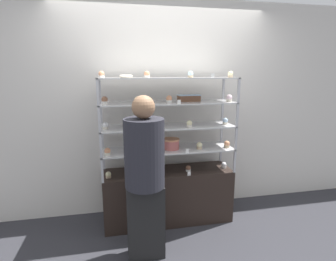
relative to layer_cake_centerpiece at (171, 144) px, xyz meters
The scene contains 36 objects.
ground_plane 0.96m from the layer_cake_centerpiece, 154.49° to the left, with size 20.00×20.00×0.00m, color #2D2D33.
back_wall 0.51m from the layer_cake_centerpiece, 95.01° to the left, with size 8.00×0.05×2.60m.
display_base 0.64m from the layer_cake_centerpiece, 154.49° to the left, with size 1.49×0.43×0.63m.
display_riser_lower 0.08m from the layer_cake_centerpiece, 154.49° to the left, with size 1.49×0.43×0.27m.
display_riser_middle 0.19m from the layer_cake_centerpiece, 154.49° to the left, with size 1.49×0.43×0.27m.
display_riser_upper 0.46m from the layer_cake_centerpiece, 154.49° to the left, with size 1.49×0.43×0.27m.
display_riser_top 0.73m from the layer_cake_centerpiece, 154.49° to the left, with size 1.49×0.43×0.27m.
layer_cake_centerpiece is the anchor object (origin of this frame).
sheet_cake_frosted 0.56m from the layer_cake_centerpiece, 16.21° to the left, with size 0.25×0.13×0.07m.
cupcake_0 0.77m from the layer_cake_centerpiece, behind, with size 0.06×0.06×0.07m.
cupcake_1 0.40m from the layer_cake_centerpiece, 164.92° to the right, with size 0.06×0.06×0.07m.
cupcake_2 0.36m from the layer_cake_centerpiece, 14.21° to the right, with size 0.06×0.06×0.07m.
cupcake_3 0.71m from the layer_cake_centerpiece, ahead, with size 0.06×0.06×0.07m.
price_tag_0 0.39m from the layer_cake_centerpiece, 47.25° to the right, with size 0.04×0.00×0.04m.
cupcake_4 0.71m from the layer_cake_centerpiece, behind, with size 0.07×0.07×0.08m.
cupcake_5 0.39m from the layer_cake_centerpiece, behind, with size 0.07×0.07×0.08m.
cupcake_6 0.32m from the layer_cake_centerpiece, 11.58° to the right, with size 0.07×0.07×0.08m.
cupcake_7 0.65m from the layer_cake_centerpiece, ahead, with size 0.07×0.07×0.08m.
price_tag_1 0.23m from the layer_cake_centerpiece, 51.72° to the right, with size 0.04×0.00×0.04m.
cupcake_8 0.76m from the layer_cake_centerpiece, behind, with size 0.06×0.06×0.08m.
cupcake_9 0.35m from the layer_cake_centerpiece, 162.82° to the right, with size 0.06×0.06×0.08m.
cupcake_10 0.32m from the layer_cake_centerpiece, 27.11° to the right, with size 0.06×0.06×0.08m.
cupcake_11 0.68m from the layer_cake_centerpiece, ahead, with size 0.06×0.06×0.08m.
price_tag_2 0.47m from the layer_cake_centerpiece, 154.16° to the right, with size 0.04×0.00×0.04m.
cupcake_12 0.88m from the layer_cake_centerpiece, behind, with size 0.07×0.07×0.08m.
cupcake_13 0.64m from the layer_cake_centerpiece, 166.08° to the right, with size 0.07×0.07×0.08m.
cupcake_14 0.51m from the layer_cake_centerpiece, 123.38° to the right, with size 0.07×0.07×0.08m.
cupcake_15 0.83m from the layer_cake_centerpiece, ahead, with size 0.07×0.07×0.08m.
price_tag_3 0.53m from the layer_cake_centerpiece, 76.52° to the right, with size 0.04×0.00×0.04m.
cupcake_16 1.06m from the layer_cake_centerpiece, behind, with size 0.06×0.06×0.07m.
cupcake_17 0.82m from the layer_cake_centerpiece, 169.19° to the right, with size 0.06×0.06×0.07m.
cupcake_18 0.80m from the layer_cake_centerpiece, 15.90° to the right, with size 0.06×0.06×0.07m.
cupcake_19 1.01m from the layer_cake_centerpiece, ahead, with size 0.06×0.06×0.07m.
price_tag_4 0.88m from the layer_cake_centerpiece, 24.10° to the right, with size 0.04×0.00×0.04m.
donut_glazed 0.90m from the layer_cake_centerpiece, behind, with size 0.14×0.14×0.03m.
customer_figure 0.69m from the layer_cake_centerpiece, 123.07° to the right, with size 0.36×0.36×1.56m.
Camera 1 is at (-0.58, -2.83, 1.75)m, focal length 28.00 mm.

